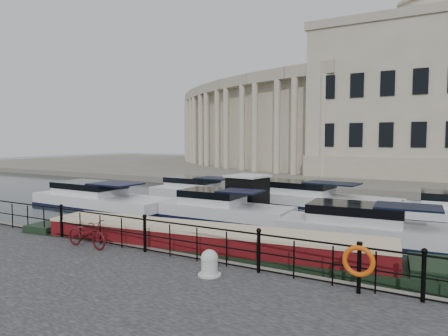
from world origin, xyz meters
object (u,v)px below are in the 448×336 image
(narrowboat, at_px, (206,251))
(bicycle, at_px, (87,234))
(mooring_bollard, at_px, (209,263))
(harbour_hut, at_px, (248,195))
(life_ring_post, at_px, (359,262))

(narrowboat, bearing_deg, bicycle, -154.72)
(mooring_bollard, height_order, harbour_hut, harbour_hut)
(bicycle, height_order, harbour_hut, harbour_hut)
(bicycle, relative_size, life_ring_post, 1.45)
(mooring_bollard, relative_size, narrowboat, 0.05)
(bicycle, xyz_separation_m, harbour_hut, (0.36, 11.37, -0.06))
(life_ring_post, relative_size, narrowboat, 0.08)
(bicycle, xyz_separation_m, narrowboat, (3.35, 2.13, -0.65))
(mooring_bollard, bearing_deg, bicycle, 176.61)
(mooring_bollard, height_order, life_ring_post, life_ring_post)
(life_ring_post, height_order, narrowboat, life_ring_post)
(narrowboat, bearing_deg, mooring_bollard, -63.07)
(life_ring_post, bearing_deg, bicycle, -177.87)
(narrowboat, height_order, harbour_hut, harbour_hut)
(bicycle, distance_m, mooring_bollard, 5.00)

